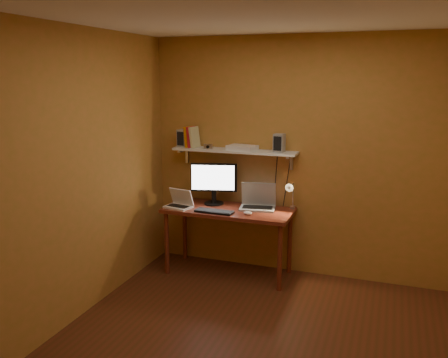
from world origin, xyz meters
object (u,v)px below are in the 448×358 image
at_px(monitor, 214,181).
at_px(desk, 228,216).
at_px(laptop, 258,202).
at_px(mouse, 248,213).
at_px(keyboard, 214,211).
at_px(netbook, 180,202).
at_px(desk_lamp, 291,192).
at_px(wall_shelf, 234,151).
at_px(router, 242,148).
at_px(speaker_left, 183,138).
at_px(shelf_camera, 208,147).
at_px(speaker_right, 279,143).

bearing_deg(monitor, desk, -44.93).
xyz_separation_m(laptop, mouse, (-0.03, -0.28, -0.06)).
bearing_deg(keyboard, mouse, 8.24).
bearing_deg(monitor, netbook, -155.80).
xyz_separation_m(desk, desk_lamp, (0.66, 0.13, 0.29)).
height_order(wall_shelf, desk_lamp, wall_shelf).
relative_size(wall_shelf, router, 4.54).
relative_size(speaker_left, router, 0.64).
xyz_separation_m(wall_shelf, monitor, (-0.22, -0.07, -0.35)).
height_order(monitor, netbook, monitor).
relative_size(keyboard, desk_lamp, 1.10).
xyz_separation_m(keyboard, shelf_camera, (-0.19, 0.31, 0.64)).
height_order(mouse, speaker_left, speaker_left).
bearing_deg(mouse, speaker_right, 69.70).
height_order(desk, keyboard, keyboard).
relative_size(shelf_camera, router, 0.32).
bearing_deg(desk_lamp, mouse, -145.19).
bearing_deg(speaker_right, netbook, -155.73).
relative_size(speaker_left, speaker_right, 1.02).
relative_size(desk, laptop, 3.37).
bearing_deg(desk_lamp, shelf_camera, -179.74).
height_order(laptop, desk_lamp, desk_lamp).
xyz_separation_m(monitor, keyboard, (0.12, -0.31, -0.25)).
bearing_deg(desk_lamp, keyboard, -157.24).
distance_m(desk, speaker_left, 1.04).
bearing_deg(monitor, shelf_camera, 166.79).
height_order(mouse, desk_lamp, desk_lamp).
bearing_deg(netbook, mouse, 10.88).
distance_m(speaker_right, router, 0.42).
height_order(desk, speaker_left, speaker_left).
bearing_deg(speaker_right, desk_lamp, -17.50).
distance_m(speaker_left, router, 0.71).
distance_m(keyboard, desk_lamp, 0.84).
bearing_deg(desk, router, 65.34).
xyz_separation_m(monitor, netbook, (-0.31, -0.25, -0.21)).
bearing_deg(speaker_right, shelf_camera, -167.85).
distance_m(netbook, router, 0.92).
relative_size(monitor, laptop, 1.22).
bearing_deg(shelf_camera, mouse, -26.00).
distance_m(keyboard, speaker_right, 1.01).
bearing_deg(speaker_right, monitor, -167.54).
bearing_deg(speaker_right, wall_shelf, -172.99).
bearing_deg(monitor, keyboard, -83.67).
bearing_deg(monitor, mouse, -44.42).
bearing_deg(router, speaker_right, -0.10).
relative_size(monitor, speaker_right, 2.62).
distance_m(monitor, laptop, 0.55).
bearing_deg(desk, desk_lamp, 10.81).
bearing_deg(wall_shelf, desk_lamp, -5.88).
bearing_deg(mouse, desk, 165.32).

